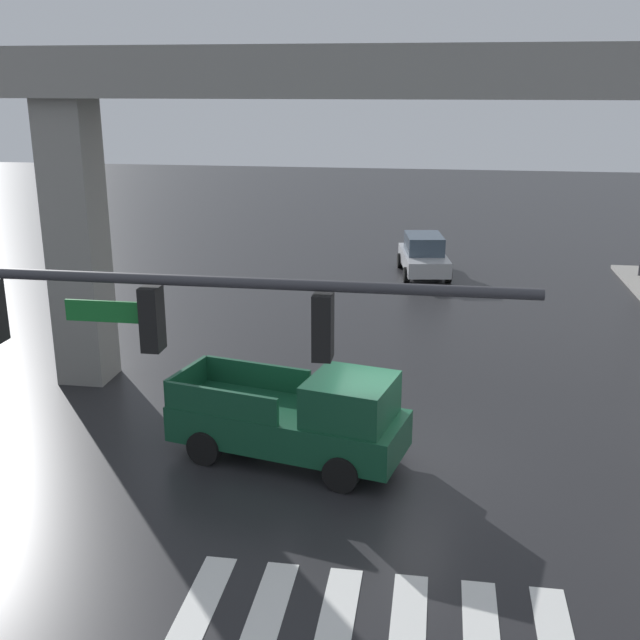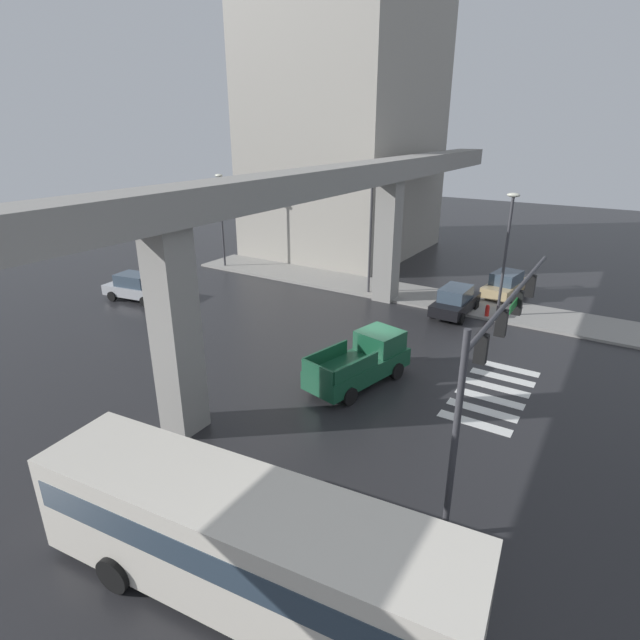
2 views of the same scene
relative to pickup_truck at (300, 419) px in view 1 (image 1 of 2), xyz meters
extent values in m
plane|color=#232326|center=(2.04, 0.14, -0.99)|extent=(120.00, 120.00, 0.00)
cube|color=silver|center=(-0.71, -5.20, -0.98)|extent=(0.55, 2.80, 0.01)
cube|color=silver|center=(0.39, -5.20, -0.98)|extent=(0.55, 2.80, 0.01)
cube|color=silver|center=(1.49, -5.20, -0.98)|extent=(0.55, 2.80, 0.01)
cube|color=silver|center=(2.59, -5.20, -0.98)|extent=(0.55, 2.80, 0.01)
cube|color=silver|center=(3.69, -5.20, -0.98)|extent=(0.55, 2.80, 0.01)
cube|color=gray|center=(2.04, 3.98, 7.19)|extent=(49.83, 1.91, 1.20)
cube|color=gray|center=(-6.74, 3.98, 2.80)|extent=(1.30, 1.30, 7.58)
cube|color=#14472D|center=(-0.29, 0.07, -0.21)|extent=(5.39, 2.99, 0.80)
cube|color=#14472D|center=(1.12, -0.26, 0.64)|extent=(2.05, 2.08, 0.90)
cube|color=#3F5160|center=(1.58, -0.36, 0.64)|extent=(0.47, 1.65, 0.77)
cube|color=#14472D|center=(-1.22, 1.17, 0.49)|extent=(2.61, 0.69, 0.60)
cube|color=#14472D|center=(-1.61, -0.53, 0.49)|extent=(2.61, 0.69, 0.60)
cube|color=#14472D|center=(-2.73, 0.62, 0.49)|extent=(0.49, 1.73, 0.60)
cylinder|color=black|center=(1.45, 0.60, -0.61)|extent=(0.80, 0.44, 0.76)
cylinder|color=black|center=(1.05, -1.16, -0.61)|extent=(0.80, 0.44, 0.76)
cylinder|color=black|center=(-1.63, 1.30, -0.61)|extent=(0.80, 0.44, 0.76)
cylinder|color=black|center=(-2.04, -0.46, -0.61)|extent=(0.80, 0.44, 0.76)
cube|color=#A8AAAF|center=(2.19, 17.63, -0.35)|extent=(2.40, 4.52, 0.64)
cube|color=#384756|center=(2.18, 17.73, 0.35)|extent=(1.82, 2.44, 0.76)
cylinder|color=black|center=(3.25, 16.45, -0.67)|extent=(0.33, 0.67, 0.64)
cylinder|color=black|center=(1.54, 16.19, -0.67)|extent=(0.33, 0.67, 0.64)
cylinder|color=black|center=(2.84, 19.08, -0.67)|extent=(0.33, 0.67, 0.64)
cylinder|color=black|center=(1.14, 18.82, -0.67)|extent=(0.33, 0.67, 0.64)
cylinder|color=#38383D|center=(-1.38, -6.11, 4.61)|extent=(10.80, 0.14, 0.14)
cube|color=black|center=(-0.78, -6.11, 4.09)|extent=(0.24, 0.32, 0.84)
sphere|color=red|center=(-0.78, -6.11, 4.35)|extent=(0.17, 0.17, 0.17)
cube|color=black|center=(1.42, -6.11, 4.09)|extent=(0.24, 0.32, 0.84)
sphere|color=red|center=(1.42, -6.11, 4.35)|extent=(0.17, 0.17, 0.17)
cube|color=#19722D|center=(-1.39, -6.11, 4.16)|extent=(1.10, 0.04, 0.28)
camera|label=1|loc=(2.77, -15.02, 6.97)|focal=43.23mm
camera|label=2|loc=(-17.76, -8.92, 9.64)|focal=28.11mm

